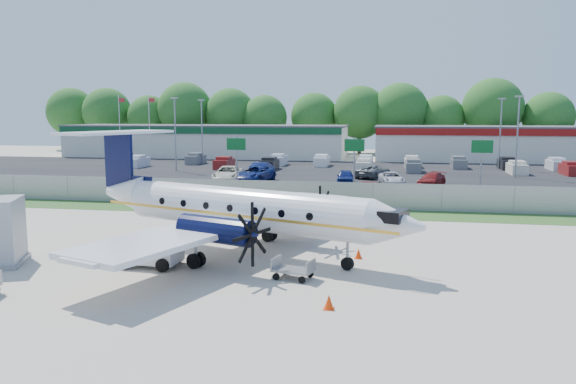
# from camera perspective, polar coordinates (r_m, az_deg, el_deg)

# --- Properties ---
(ground) EXTENTS (170.00, 170.00, 0.00)m
(ground) POSITION_cam_1_polar(r_m,az_deg,el_deg) (29.44, -2.11, -6.04)
(ground) COLOR #BFB4A2
(ground) RESTS_ON ground
(grass_verge) EXTENTS (170.00, 4.00, 0.02)m
(grass_verge) POSITION_cam_1_polar(r_m,az_deg,el_deg) (40.99, 1.51, -2.03)
(grass_verge) COLOR #2D561E
(grass_verge) RESTS_ON ground
(access_road) EXTENTS (170.00, 8.00, 0.02)m
(access_road) POSITION_cam_1_polar(r_m,az_deg,el_deg) (47.83, 2.80, -0.59)
(access_road) COLOR black
(access_road) RESTS_ON ground
(parking_lot) EXTENTS (170.00, 32.00, 0.02)m
(parking_lot) POSITION_cam_1_polar(r_m,az_deg,el_deg) (68.54, 5.11, 1.99)
(parking_lot) COLOR black
(parking_lot) RESTS_ON ground
(perimeter_fence) EXTENTS (120.00, 0.06, 1.99)m
(perimeter_fence) POSITION_cam_1_polar(r_m,az_deg,el_deg) (42.79, 1.92, -0.26)
(perimeter_fence) COLOR gray
(perimeter_fence) RESTS_ON ground
(building_west) EXTENTS (46.40, 12.40, 5.24)m
(building_west) POSITION_cam_1_polar(r_m,az_deg,el_deg) (94.91, -8.24, 5.18)
(building_west) COLOR silver
(building_west) RESTS_ON ground
(building_east) EXTENTS (44.40, 12.40, 5.24)m
(building_east) POSITION_cam_1_polar(r_m,az_deg,el_deg) (92.14, 22.83, 4.56)
(building_east) COLOR silver
(building_east) RESTS_ON ground
(sign_left) EXTENTS (1.80, 0.26, 5.00)m
(sign_left) POSITION_cam_1_polar(r_m,az_deg,el_deg) (52.86, -5.26, 4.13)
(sign_left) COLOR gray
(sign_left) RESTS_ON ground
(sign_mid) EXTENTS (1.80, 0.26, 5.00)m
(sign_mid) POSITION_cam_1_polar(r_m,az_deg,el_deg) (51.02, 6.76, 3.97)
(sign_mid) COLOR gray
(sign_mid) RESTS_ON ground
(sign_right) EXTENTS (1.80, 0.26, 5.00)m
(sign_right) POSITION_cam_1_polar(r_m,az_deg,el_deg) (51.51, 19.08, 3.63)
(sign_right) COLOR gray
(sign_right) RESTS_ON ground
(flagpole_west) EXTENTS (1.06, 0.12, 10.00)m
(flagpole_west) POSITION_cam_1_polar(r_m,az_deg,el_deg) (92.99, -16.70, 6.73)
(flagpole_west) COLOR white
(flagpole_west) RESTS_ON ground
(flagpole_east) EXTENTS (1.06, 0.12, 10.00)m
(flagpole_east) POSITION_cam_1_polar(r_m,az_deg,el_deg) (90.83, -13.87, 6.81)
(flagpole_east) COLOR white
(flagpole_east) RESTS_ON ground
(light_pole_nw) EXTENTS (0.90, 0.35, 9.09)m
(light_pole_nw) POSITION_cam_1_polar(r_m,az_deg,el_deg) (70.93, -11.39, 6.29)
(light_pole_nw) COLOR gray
(light_pole_nw) RESTS_ON ground
(light_pole_ne) EXTENTS (0.90, 0.35, 9.09)m
(light_pole_ne) POSITION_cam_1_polar(r_m,az_deg,el_deg) (67.35, 22.30, 5.78)
(light_pole_ne) COLOR gray
(light_pole_ne) RESTS_ON ground
(light_pole_sw) EXTENTS (0.90, 0.35, 9.09)m
(light_pole_sw) POSITION_cam_1_polar(r_m,az_deg,el_deg) (80.30, -8.75, 6.54)
(light_pole_sw) COLOR gray
(light_pole_sw) RESTS_ON ground
(light_pole_se) EXTENTS (0.90, 0.35, 9.09)m
(light_pole_se) POSITION_cam_1_polar(r_m,az_deg,el_deg) (77.16, 20.78, 6.06)
(light_pole_se) COLOR gray
(light_pole_se) RESTS_ON ground
(tree_line) EXTENTS (112.00, 6.00, 14.00)m
(tree_line) POSITION_cam_1_polar(r_m,az_deg,el_deg) (102.33, 6.87, 3.93)
(tree_line) COLOR #235E1B
(tree_line) RESTS_ON ground
(aircraft) EXTENTS (19.89, 19.36, 6.12)m
(aircraft) POSITION_cam_1_polar(r_m,az_deg,el_deg) (28.65, -5.15, -1.63)
(aircraft) COLOR white
(aircraft) RESTS_ON ground
(pushback_tug) EXTENTS (2.71, 2.02, 1.42)m
(pushback_tug) POSITION_cam_1_polar(r_m,az_deg,el_deg) (27.23, -13.44, -5.95)
(pushback_tug) COLOR white
(pushback_tug) RESTS_ON ground
(baggage_cart_far) EXTENTS (1.91, 1.41, 0.90)m
(baggage_cart_far) POSITION_cam_1_polar(r_m,az_deg,el_deg) (24.58, 0.54, -7.87)
(baggage_cart_far) COLOR gray
(baggage_cart_far) RESTS_ON ground
(cone_nose) EXTENTS (0.36, 0.36, 0.51)m
(cone_nose) POSITION_cam_1_polar(r_m,az_deg,el_deg) (28.17, 7.17, -6.23)
(cone_nose) COLOR #EE3707
(cone_nose) RESTS_ON ground
(cone_port_wing) EXTENTS (0.39, 0.39, 0.55)m
(cone_port_wing) POSITION_cam_1_polar(r_m,az_deg,el_deg) (21.03, 4.17, -11.11)
(cone_port_wing) COLOR #EE3707
(cone_port_wing) RESTS_ON ground
(cone_starboard_wing) EXTENTS (0.40, 0.40, 0.57)m
(cone_starboard_wing) POSITION_cam_1_polar(r_m,az_deg,el_deg) (37.67, 8.14, -2.60)
(cone_starboard_wing) COLOR #EE3707
(cone_starboard_wing) RESTS_ON ground
(road_car_west) EXTENTS (4.14, 2.94, 1.31)m
(road_car_west) POSITION_cam_1_polar(r_m,az_deg,el_deg) (50.49, -14.90, -0.41)
(road_car_west) COLOR black
(road_car_west) RESTS_ON ground
(road_car_mid) EXTENTS (4.72, 3.21, 1.49)m
(road_car_mid) POSITION_cam_1_polar(r_m,az_deg,el_deg) (48.36, 7.85, -0.57)
(road_car_mid) COLOR maroon
(road_car_mid) RESTS_ON ground
(parked_car_a) EXTENTS (3.54, 6.34, 1.68)m
(parked_car_a) POSITION_cam_1_polar(r_m,az_deg,el_deg) (59.10, -6.10, 1.01)
(parked_car_a) COLOR beige
(parked_car_a) RESTS_ON ground
(parked_car_b) EXTENTS (3.77, 6.50, 1.70)m
(parked_car_b) POSITION_cam_1_polar(r_m,az_deg,el_deg) (58.92, -3.43, 1.02)
(parked_car_b) COLOR navy
(parked_car_b) RESTS_ON ground
(parked_car_c) EXTENTS (1.95, 4.29, 1.43)m
(parked_car_c) POSITION_cam_1_polar(r_m,az_deg,el_deg) (57.68, 5.84, 0.84)
(parked_car_c) COLOR navy
(parked_car_c) RESTS_ON ground
(parked_car_d) EXTENTS (2.97, 4.92, 1.28)m
(parked_car_d) POSITION_cam_1_polar(r_m,az_deg,el_deg) (57.62, 10.48, 0.74)
(parked_car_d) COLOR silver
(parked_car_d) RESTS_ON ground
(parked_car_e) EXTENTS (3.42, 4.79, 1.29)m
(parked_car_e) POSITION_cam_1_polar(r_m,az_deg,el_deg) (57.52, 14.37, 0.61)
(parked_car_e) COLOR maroon
(parked_car_e) RESTS_ON ground
(parked_car_f) EXTENTS (2.04, 4.96, 1.60)m
(parked_car_f) POSITION_cam_1_polar(r_m,az_deg,el_deg) (64.53, -2.65, 1.63)
(parked_car_f) COLOR navy
(parked_car_f) RESTS_ON ground
(parked_car_g) EXTENTS (4.33, 5.79, 1.46)m
(parked_car_g) POSITION_cam_1_polar(r_m,az_deg,el_deg) (63.30, 8.62, 1.42)
(parked_car_g) COLOR #595B5E
(parked_car_g) RESTS_ON ground
(far_parking_rows) EXTENTS (56.00, 10.00, 1.60)m
(far_parking_rows) POSITION_cam_1_polar(r_m,az_deg,el_deg) (73.50, 5.47, 2.38)
(far_parking_rows) COLOR gray
(far_parking_rows) RESTS_ON ground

